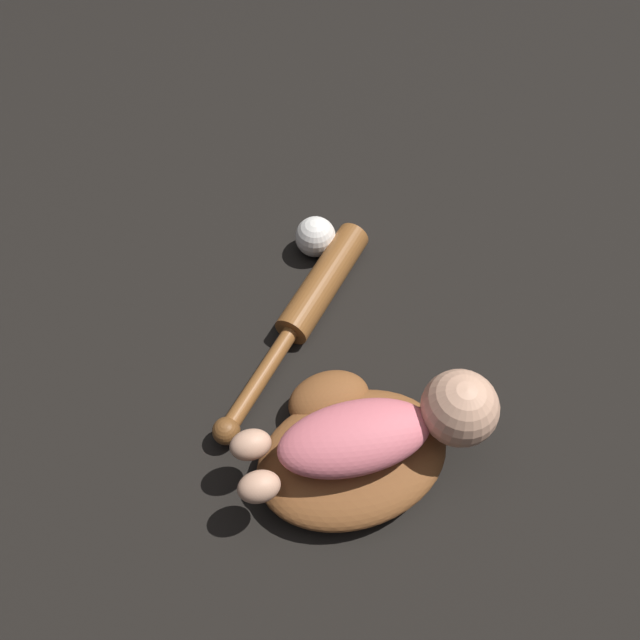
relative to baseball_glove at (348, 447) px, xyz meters
The scene contains 5 objects.
ground_plane 0.04m from the baseball_glove, 114.07° to the right, with size 6.00×6.00×0.00m, color black.
baseball_glove is the anchor object (origin of this frame).
baby_figure 0.10m from the baseball_glove, 27.86° to the right, with size 0.39×0.17×0.11m.
baseball_bat 0.28m from the baseball_glove, 78.50° to the left, with size 0.40×0.33×0.06m.
baseball 0.43m from the baseball_glove, 72.92° to the left, with size 0.08×0.08×0.08m.
Camera 1 is at (-0.18, -0.30, 0.93)m, focal length 35.00 mm.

